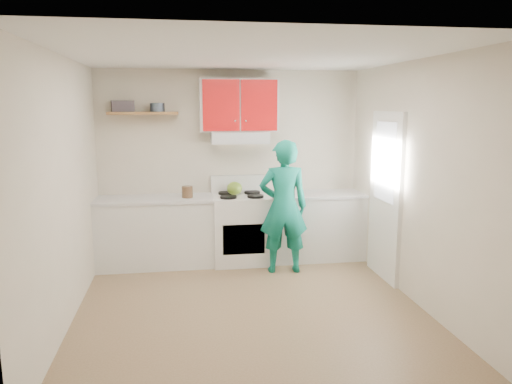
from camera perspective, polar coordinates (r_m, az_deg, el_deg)
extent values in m
plane|color=brown|center=(5.33, -0.70, -13.35)|extent=(3.80, 3.80, 0.00)
cube|color=white|center=(4.92, -0.77, 15.68)|extent=(3.60, 3.80, 0.04)
cube|color=beige|center=(6.83, -3.00, 3.17)|extent=(3.60, 0.04, 2.60)
cube|color=beige|center=(3.13, 4.22, -5.13)|extent=(3.60, 0.04, 2.60)
cube|color=beige|center=(5.04, -21.45, 0.00)|extent=(0.04, 3.80, 2.60)
cube|color=beige|center=(5.51, 18.15, 1.01)|extent=(0.04, 3.80, 2.60)
cube|color=white|center=(6.17, 14.87, -0.50)|extent=(0.05, 0.85, 2.05)
cube|color=white|center=(6.09, 14.82, 3.43)|extent=(0.01, 0.55, 0.95)
cube|color=silver|center=(6.67, -11.62, -4.64)|extent=(1.52, 0.60, 0.90)
cube|color=silver|center=(6.90, 6.81, -3.99)|extent=(1.32, 0.60, 0.90)
cube|color=white|center=(6.68, -1.79, -4.32)|extent=(0.76, 0.65, 0.92)
cube|color=silver|center=(6.58, -1.96, 6.37)|extent=(0.76, 0.44, 0.15)
cube|color=#AF0F0F|center=(6.63, -2.04, 10.07)|extent=(1.02, 0.33, 0.70)
cube|color=brown|center=(6.61, -13.01, 8.96)|extent=(0.90, 0.30, 0.04)
cube|color=#41393E|center=(6.63, -15.31, 9.64)|extent=(0.31, 0.25, 0.15)
cylinder|color=#333D4C|center=(6.58, -11.44, 9.66)|extent=(0.22, 0.22, 0.11)
ellipsoid|color=olive|center=(6.63, -2.53, 0.43)|extent=(0.28, 0.28, 0.18)
cylinder|color=#4C3521|center=(6.49, -8.02, -0.09)|extent=(0.18, 0.18, 0.17)
cube|color=olive|center=(6.67, 4.12, -0.41)|extent=(0.35, 0.28, 0.02)
cube|color=red|center=(6.84, 10.39, -0.33)|extent=(0.32, 0.27, 0.01)
imported|color=#0C7460|center=(6.21, 3.23, -1.73)|extent=(0.64, 0.44, 1.70)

